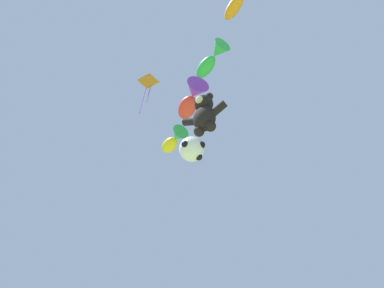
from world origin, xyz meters
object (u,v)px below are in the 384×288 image
Objects in this scene: fish_kite_crimson at (191,99)px; diamond_kite at (148,84)px; fish_kite_goldfin at (174,140)px; soccer_ball_kite at (192,149)px; teddy_bear_kite at (204,114)px; fish_kite_emerald at (212,59)px.

diamond_kite is (-1.56, -1.54, 0.65)m from fish_kite_crimson.
fish_kite_goldfin is 0.73× the size of diamond_kite.
diamond_kite is at bearing -177.60° from soccer_ball_kite.
teddy_bear_kite is 1.96× the size of soccer_ball_kite.
teddy_bear_kite is 0.79× the size of fish_kite_crimson.
diamond_kite is at bearing -76.82° from fish_kite_goldfin.
teddy_bear_kite is 0.66× the size of diamond_kite.
fish_kite_crimson reaches higher than teddy_bear_kite.
fish_kite_goldfin is at bearing 143.53° from fish_kite_emerald.
fish_kite_goldfin is (-2.34, 1.77, -0.26)m from fish_kite_crimson.
diamond_kite reaches higher than teddy_bear_kite.
fish_kite_crimson is at bearing 136.81° from teddy_bear_kite.
soccer_ball_kite is 0.48× the size of fish_kite_emerald.
fish_kite_crimson is 0.84× the size of diamond_kite.
fish_kite_emerald is (1.04, -0.03, 4.56)m from soccer_ball_kite.
fish_kite_crimson is (-2.03, 1.46, 0.07)m from fish_kite_emerald.
fish_kite_emerald is at bearing -35.66° from fish_kite_crimson.
fish_kite_goldfin is (-3.87, 3.21, 2.94)m from teddy_bear_kite.
teddy_bear_kite is at bearing -0.92° from soccer_ball_kite.
fish_kite_emerald is 3.67m from diamond_kite.
fish_kite_goldfin is at bearing 142.84° from fish_kite_crimson.
soccer_ball_kite is 5.86m from diamond_kite.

